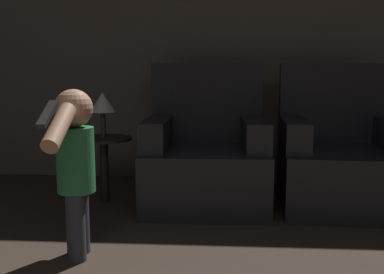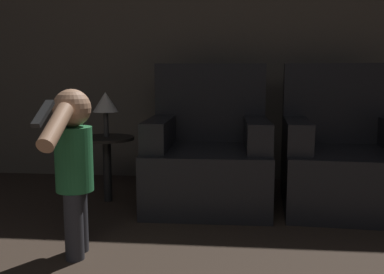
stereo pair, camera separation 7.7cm
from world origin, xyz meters
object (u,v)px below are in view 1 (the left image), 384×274
object	(u,v)px
armchair_right	(341,158)
lamp	(103,103)
armchair_left	(206,156)
person_toddler	(75,160)

from	to	relation	value
armchair_right	lamp	xyz separation A→B (m)	(-1.68, -0.07, 0.38)
armchair_left	armchair_right	bearing A→B (deg)	-0.84
person_toddler	armchair_right	bearing A→B (deg)	-63.88
armchair_left	lamp	xyz separation A→B (m)	(-0.72, -0.07, 0.38)
armchair_left	person_toddler	bearing A→B (deg)	-121.51
lamp	armchair_left	bearing A→B (deg)	5.25
armchair_right	person_toddler	size ratio (longest dim) A/B	1.18
armchair_left	lamp	world-z (taller)	armchair_left
armchair_right	lamp	distance (m)	1.72
armchair_right	person_toddler	world-z (taller)	armchair_right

